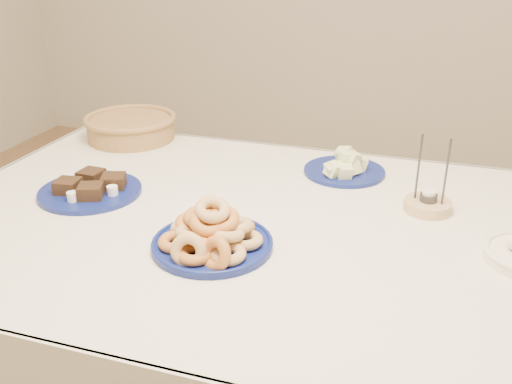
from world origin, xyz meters
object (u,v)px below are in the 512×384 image
(donut_platter, at_px, (212,235))
(melon_plate, at_px, (344,168))
(dining_table, at_px, (262,258))
(brownie_plate, at_px, (90,189))
(candle_holder, at_px, (428,204))
(wicker_basket, at_px, (131,126))

(donut_platter, relative_size, melon_plate, 0.95)
(dining_table, xyz_separation_m, brownie_plate, (-0.49, 0.01, 0.12))
(brownie_plate, xyz_separation_m, candle_holder, (0.87, 0.17, 0.00))
(donut_platter, xyz_separation_m, brownie_plate, (-0.42, 0.18, -0.02))
(melon_plate, distance_m, brownie_plate, 0.72)
(candle_holder, bearing_deg, dining_table, -154.11)
(candle_holder, bearing_deg, donut_platter, -142.13)
(dining_table, xyz_separation_m, melon_plate, (0.14, 0.36, 0.13))
(wicker_basket, xyz_separation_m, candle_holder, (1.00, -0.27, -0.03))
(wicker_basket, bearing_deg, brownie_plate, -74.50)
(dining_table, distance_m, donut_platter, 0.23)
(dining_table, xyz_separation_m, candle_holder, (0.38, 0.19, 0.12))
(dining_table, bearing_deg, brownie_plate, 178.65)
(brownie_plate, xyz_separation_m, wicker_basket, (-0.12, 0.45, 0.03))
(dining_table, height_order, donut_platter, donut_platter)
(donut_platter, distance_m, melon_plate, 0.56)
(brownie_plate, relative_size, candle_holder, 1.39)
(melon_plate, height_order, candle_holder, candle_holder)
(brownie_plate, bearing_deg, dining_table, -1.35)
(melon_plate, xyz_separation_m, brownie_plate, (-0.63, -0.35, -0.01))
(wicker_basket, relative_size, candle_holder, 1.87)
(dining_table, xyz_separation_m, donut_platter, (-0.07, -0.16, 0.14))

